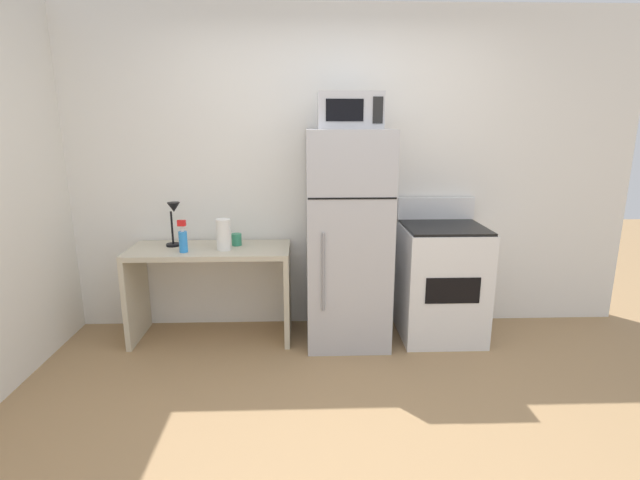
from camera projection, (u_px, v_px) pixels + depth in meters
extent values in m
plane|color=#9E7A51|center=(350.00, 441.00, 2.64)|extent=(12.00, 12.00, 0.00)
cube|color=white|center=(333.00, 173.00, 3.98)|extent=(5.00, 0.10, 2.60)
cube|color=beige|center=(210.00, 250.00, 3.76)|extent=(1.25, 0.52, 0.04)
cube|color=beige|center=(136.00, 296.00, 3.83)|extent=(0.04, 0.52, 0.71)
cube|color=beige|center=(288.00, 294.00, 3.87)|extent=(0.04, 0.52, 0.71)
cylinder|color=black|center=(173.00, 245.00, 3.82)|extent=(0.11, 0.11, 0.02)
cylinder|color=black|center=(172.00, 228.00, 3.78)|extent=(0.02, 0.02, 0.26)
cone|color=black|center=(174.00, 207.00, 3.73)|extent=(0.10, 0.10, 0.08)
cylinder|color=#338C66|center=(237.00, 239.00, 3.83)|extent=(0.08, 0.08, 0.09)
cylinder|color=#2D8CEA|center=(183.00, 242.00, 3.62)|extent=(0.06, 0.06, 0.16)
cylinder|color=white|center=(182.00, 229.00, 3.59)|extent=(0.02, 0.02, 0.04)
cube|color=red|center=(182.00, 223.00, 3.57)|extent=(0.06, 0.03, 0.04)
cylinder|color=white|center=(224.00, 235.00, 3.68)|extent=(0.11, 0.11, 0.24)
cube|color=#B7B7BC|center=(347.00, 239.00, 3.72)|extent=(0.63, 0.64, 1.66)
cube|color=black|center=(352.00, 198.00, 3.32)|extent=(0.62, 0.00, 0.01)
cylinder|color=gray|center=(323.00, 273.00, 3.43)|extent=(0.02, 0.02, 0.58)
cube|color=#B7B7BC|center=(350.00, 111.00, 3.47)|extent=(0.46, 0.34, 0.26)
cube|color=black|center=(345.00, 110.00, 3.30)|extent=(0.26, 0.01, 0.15)
cube|color=black|center=(378.00, 110.00, 3.31)|extent=(0.07, 0.01, 0.18)
cube|color=white|center=(441.00, 283.00, 3.86)|extent=(0.64, 0.60, 0.90)
cube|color=black|center=(445.00, 227.00, 3.74)|extent=(0.61, 0.58, 0.02)
cube|color=white|center=(436.00, 208.00, 3.99)|extent=(0.64, 0.04, 0.18)
cube|color=black|center=(453.00, 291.00, 3.55)|extent=(0.41, 0.01, 0.20)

